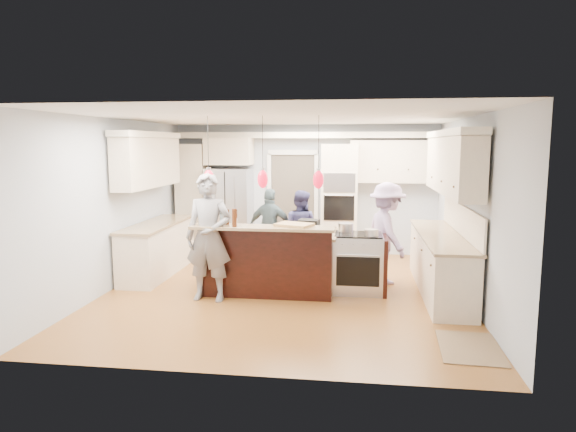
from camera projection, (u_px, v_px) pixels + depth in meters
name	position (u px, v px, depth m)	size (l,w,h in m)	color
ground_plane	(285.00, 291.00, 8.08)	(6.00, 6.00, 0.00)	#AC682F
room_shell	(285.00, 176.00, 7.83)	(5.54, 6.04, 2.72)	#B2BCC6
refrigerator	(229.00, 211.00, 10.75)	(0.90, 0.70, 1.80)	#B7B7BC
oven_column	(340.00, 201.00, 10.44)	(0.72, 0.69, 2.30)	beige
back_upper_cabinets	(268.00, 175.00, 10.66)	(5.30, 0.61, 2.54)	beige
right_counter_run	(445.00, 225.00, 7.91)	(0.64, 3.10, 2.51)	beige
left_cabinets	(154.00, 215.00, 9.04)	(0.64, 2.30, 2.51)	beige
kitchen_island	(270.00, 260.00, 8.12)	(2.10, 1.46, 1.12)	black
island_range	(360.00, 263.00, 8.01)	(0.82, 0.71, 0.92)	#B7B7BC
pendant_lights	(263.00, 179.00, 7.36)	(1.75, 0.15, 1.03)	black
person_bar_end	(209.00, 237.00, 7.52)	(0.69, 0.45, 1.89)	gray
person_far_left	(300.00, 229.00, 9.54)	(0.71, 0.55, 1.46)	navy
person_far_right	(270.00, 228.00, 9.61)	(0.87, 0.36, 1.48)	#465B62
person_range_side	(387.00, 233.00, 8.47)	(1.09, 0.62, 1.68)	#AE95C9
floor_rug	(470.00, 348.00, 5.83)	(0.68, 0.99, 0.01)	#876849
water_bottle	(222.00, 215.00, 7.52)	(0.07, 0.07, 0.31)	silver
beer_bottle_a	(235.00, 217.00, 7.55)	(0.06, 0.06, 0.22)	#48200C
beer_bottle_b	(234.00, 218.00, 7.35)	(0.07, 0.07, 0.27)	#48200C
beer_bottle_c	(227.00, 217.00, 7.58)	(0.06, 0.06, 0.23)	#48200C
drink_can	(235.00, 222.00, 7.42)	(0.06, 0.06, 0.12)	#B7B7BC
cutting_board	(294.00, 225.00, 7.44)	(0.50, 0.36, 0.04)	tan
pot_large	(346.00, 227.00, 8.13)	(0.24, 0.24, 0.14)	#B7B7BC
pot_small	(371.00, 232.00, 7.77)	(0.21, 0.21, 0.10)	#B7B7BC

